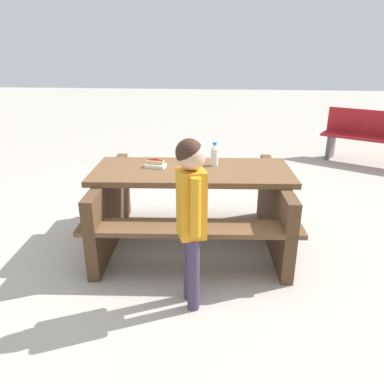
# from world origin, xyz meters

# --- Properties ---
(ground_plane) EXTENTS (30.00, 30.00, 0.00)m
(ground_plane) POSITION_xyz_m (0.00, 0.00, 0.00)
(ground_plane) COLOR #ADA599
(ground_plane) RESTS_ON ground
(picnic_table) EXTENTS (1.90, 1.53, 0.75)m
(picnic_table) POSITION_xyz_m (0.00, 0.00, 0.44)
(picnic_table) COLOR brown
(picnic_table) RESTS_ON ground
(soda_bottle) EXTENTS (0.07, 0.07, 0.22)m
(soda_bottle) POSITION_xyz_m (-0.20, -0.13, 0.85)
(soda_bottle) COLOR silver
(soda_bottle) RESTS_ON picnic_table
(hotdog_tray) EXTENTS (0.19, 0.13, 0.08)m
(hotdog_tray) POSITION_xyz_m (0.34, -0.02, 0.78)
(hotdog_tray) COLOR white
(hotdog_tray) RESTS_ON picnic_table
(child_in_coat) EXTENTS (0.23, 0.30, 1.25)m
(child_in_coat) POSITION_xyz_m (-0.08, 0.93, 0.80)
(child_in_coat) COLOR #3F334C
(child_in_coat) RESTS_ON ground
(park_bench_near) EXTENTS (1.50, 1.08, 0.85)m
(park_bench_near) POSITION_xyz_m (-2.65, -2.99, 0.45)
(park_bench_near) COLOR maroon
(park_bench_near) RESTS_ON ground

